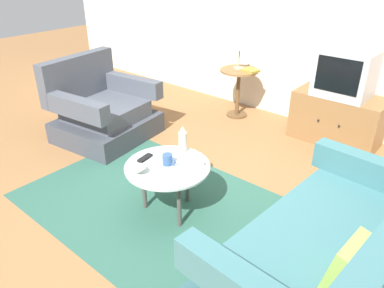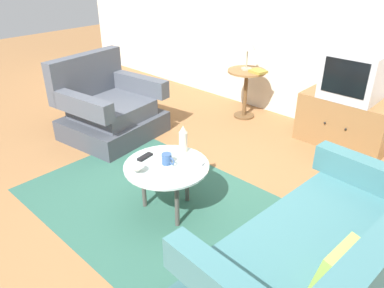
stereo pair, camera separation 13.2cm
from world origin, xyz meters
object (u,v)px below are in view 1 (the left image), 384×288
object	(u,v)px
armchair	(102,112)
coffee_table	(168,170)
table_lamp	(240,45)
tv_stand	(337,118)
mug	(168,160)
tv_remote_dark	(145,158)
tv_remote_silver	(195,162)
side_table	(238,83)
book	(251,70)
couch	(330,256)
television	(345,73)
vase	(183,139)
bowl	(138,170)

from	to	relation	value
armchair	coffee_table	size ratio (longest dim) A/B	1.63
armchair	table_lamp	size ratio (longest dim) A/B	2.79
tv_stand	mug	distance (m)	2.24
tv_remote_dark	tv_remote_silver	world-z (taller)	same
side_table	tv_remote_silver	world-z (taller)	side_table
side_table	table_lamp	xyz separation A→B (m)	(-0.02, 0.01, 0.48)
side_table	tv_remote_dark	xyz separation A→B (m)	(0.51, -2.11, 0.01)
table_lamp	book	world-z (taller)	table_lamp
side_table	tv_remote_silver	bearing A→B (deg)	-65.61
couch	side_table	xyz separation A→B (m)	(-2.04, 2.01, 0.17)
tv_stand	television	xyz separation A→B (m)	(-0.00, -0.02, 0.52)
couch	side_table	size ratio (longest dim) A/B	2.73
vase	bowl	bearing A→B (deg)	-92.58
tv_stand	coffee_table	bearing A→B (deg)	-103.93
armchair	television	size ratio (longest dim) A/B	1.99
tv_stand	book	distance (m)	1.17
coffee_table	mug	xyz separation A→B (m)	(-0.01, 0.01, 0.09)
armchair	coffee_table	distance (m)	1.67
couch	coffee_table	xyz separation A→B (m)	(-1.32, -0.06, 0.12)
television	bowl	distance (m)	2.49
coffee_table	table_lamp	xyz separation A→B (m)	(-0.74, 2.08, 0.53)
couch	table_lamp	world-z (taller)	table_lamp
coffee_table	vase	world-z (taller)	vase
side_table	tv_remote_silver	distance (m)	2.08
side_table	tv_remote_dark	bearing A→B (deg)	-76.37
coffee_table	tv_stand	distance (m)	2.24
tv_remote_dark	couch	bearing A→B (deg)	-93.76
television	book	world-z (taller)	television
tv_stand	book	bearing A→B (deg)	-174.61
tv_remote_silver	book	distance (m)	2.04
vase	television	bearing A→B (deg)	72.45
television	vase	size ratio (longest dim) A/B	2.35
couch	vase	world-z (taller)	couch
armchair	tv_remote_dark	distance (m)	1.49
table_lamp	couch	bearing A→B (deg)	-44.41
television	tv_remote_silver	bearing A→B (deg)	-101.44
coffee_table	vase	bearing A→B (deg)	104.13
tv_stand	book	size ratio (longest dim) A/B	4.46
table_lamp	book	xyz separation A→B (m)	(0.18, -0.01, -0.29)
television	tv_remote_silver	size ratio (longest dim) A/B	3.13
coffee_table	tv_stand	xyz separation A→B (m)	(0.54, 2.18, -0.12)
mug	tv_remote_dark	world-z (taller)	mug
tv_stand	bowl	distance (m)	2.49
vase	bowl	size ratio (longest dim) A/B	1.95
couch	bowl	world-z (taller)	couch
tv_remote_dark	coffee_table	bearing A→B (deg)	-85.44
couch	book	bearing A→B (deg)	46.91
bowl	coffee_table	bearing A→B (deg)	69.85
table_lamp	tv_remote_silver	world-z (taller)	table_lamp
mug	tv_remote_dark	size ratio (longest dim) A/B	0.86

